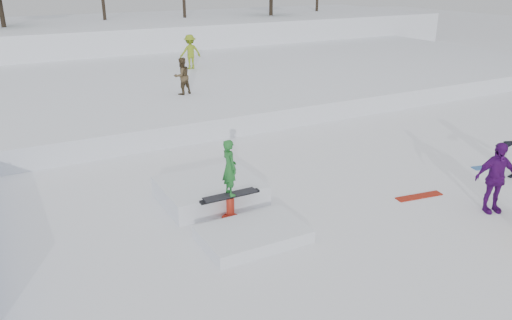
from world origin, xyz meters
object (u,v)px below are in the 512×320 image
jib_rail_feature (221,199)px  walker_olive (182,76)px  spectator_purple (495,178)px  walker_ygreen (190,52)px

jib_rail_feature → walker_olive: bearing=74.8°
walker_olive → jib_rail_feature: 10.08m
walker_olive → spectator_purple: bearing=91.5°
walker_ygreen → walker_olive: bearing=65.3°
walker_olive → spectator_purple: size_ratio=0.85×
walker_olive → walker_ygreen: (2.56, 5.52, 0.12)m
walker_olive → spectator_purple: 13.54m
walker_ygreen → jib_rail_feature: size_ratio=0.42×
walker_ygreen → jib_rail_feature: walker_ygreen is taller
walker_olive → walker_ygreen: 6.08m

